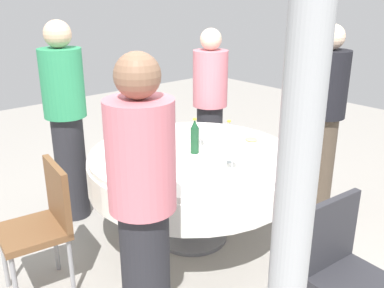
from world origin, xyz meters
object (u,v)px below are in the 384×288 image
Objects in this scene: wine_glass_rear at (232,155)px; plate_west at (251,141)px; person_east at (323,119)px; bottle_dark_green_east at (195,137)px; plate_mid at (201,137)px; chair_front at (344,266)px; dining_table at (192,169)px; plate_outer at (184,174)px; bottle_clear_far at (228,143)px; wine_glass_right at (200,133)px; person_far at (210,105)px; person_right at (66,120)px; bottle_green_north at (154,136)px; person_north at (143,207)px; chair_left at (44,219)px.

wine_glass_rear reaches higher than plate_west.
bottle_dark_green_east is at bearing -88.65° from person_east.
chair_front reaches higher than plate_mid.
plate_outer is at bearing -48.42° from dining_table.
bottle_clear_far is at bearing -22.23° from plate_mid.
wine_glass_rear is at bearing -61.77° from plate_west.
person_east is (0.36, 1.12, -0.00)m from bottle_dark_green_east.
wine_glass_right is 1.06× the size of wine_glass_rear.
person_far reaches higher than plate_west.
dining_table is at bearing 131.58° from plate_outer.
person_far is at bearing -110.26° from chair_front.
person_right is at bearing -159.55° from wine_glass_rear.
person_far is at bearing 142.42° from wine_glass_rear.
bottle_clear_far is at bearing -94.11° from person_right.
bottle_clear_far is at bearing 32.42° from bottle_green_north.
wine_glass_rear is 0.16× the size of chair_front.
person_right is at bearing -160.02° from bottle_green_north.
person_right reaches higher than person_far.
bottle_green_north is 0.18× the size of person_north.
plate_west is at bearing 32.37° from plate_mid.
person_far reaches higher than plate_outer.
person_north is (0.27, -2.03, -0.00)m from person_east.
wine_glass_rear is at bearing -98.51° from person_right.
chair_front is (2.33, 0.40, -0.36)m from person_right.
bottle_dark_green_east is 0.88× the size of bottle_clear_far.
bottle_dark_green_east is 0.29m from bottle_clear_far.
bottle_dark_green_east is 0.40m from wine_glass_rear.
plate_outer is at bearing -80.68° from plate_west.
plate_outer is at bearing -51.75° from bottle_dark_green_east.
person_right is at bearing -155.14° from bottle_clear_far.
plate_mid is 0.25× the size of chair_left.
bottle_green_north is at bearing -92.58° from person_east.
bottle_clear_far reaches higher than chair_front.
dining_table is 10.34× the size of wine_glass_right.
person_right is at bearing -151.66° from bottle_dark_green_east.
bottle_green_north is at bearing -122.69° from dining_table.
bottle_green_north is at bearing -107.62° from wine_glass_right.
bottle_dark_green_east is at bearing -90.62° from person_right.
person_right is at bearing -48.91° from person_north.
bottle_clear_far is 0.19× the size of person_north.
bottle_clear_far is 1.02m from person_north.
wine_glass_rear is at bearing -111.52° from person_north.
wine_glass_rear is 0.09× the size of person_north.
plate_west is 1.65m from chair_left.
bottle_green_north is at bearing -98.98° from person_right.
bottle_green_north is 0.19× the size of person_far.
plate_mid is at bearing -72.87° from person_right.
wine_glass_rear is at bearing -34.05° from bottle_clear_far.
bottle_clear_far is 0.14m from wine_glass_rear.
person_far is at bearing 130.30° from plate_outer.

